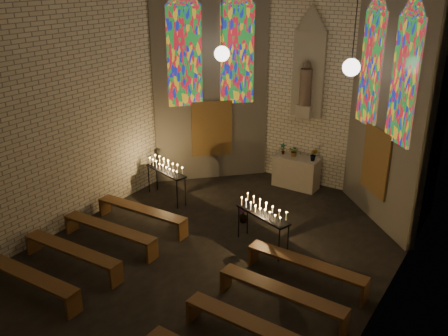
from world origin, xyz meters
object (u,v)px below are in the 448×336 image
Objects in this scene: altar at (296,172)px; votive_stand_right at (263,212)px; votive_stand_left at (166,168)px; aisle_flower_pot at (243,215)px.

votive_stand_right is (0.87, -3.79, 0.49)m from altar.
votive_stand_left and votive_stand_right have the same top height.
altar reaches higher than aisle_flower_pot.
votive_stand_right reaches higher than aisle_flower_pot.
altar is at bearing 86.22° from aisle_flower_pot.
aisle_flower_pot is 1.57m from votive_stand_right.
votive_stand_left reaches higher than altar.
aisle_flower_pot is 2.80m from votive_stand_left.
votive_stand_right is (1.06, -0.87, 0.77)m from aisle_flower_pot.
altar is 2.94m from aisle_flower_pot.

